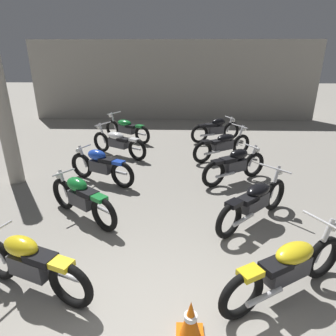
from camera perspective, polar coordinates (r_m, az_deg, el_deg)
The scene contains 13 objects.
back_wall at distance 14.15m, azimuth 1.13°, elevation 16.72°, with size 13.33×0.24×3.60m, color #9E998E.
support_pillar at distance 7.84m, azimuth -29.46°, elevation 8.34°, with size 0.36×0.36×3.20m, color #9E998E.
motorcycle_left_row_0 at distance 4.42m, azimuth -25.57°, elevation -16.62°, with size 1.88×0.81×0.88m.
motorcycle_left_row_1 at distance 5.84m, azimuth -16.68°, elevation -5.60°, with size 1.64×1.27×0.88m.
motorcycle_left_row_2 at distance 7.35m, azimuth -13.12°, elevation 0.53°, with size 1.81×0.98×0.88m.
motorcycle_left_row_3 at distance 9.19m, azimuth -9.80°, elevation 5.04°, with size 1.91×1.23×0.97m.
motorcycle_left_row_4 at distance 10.83m, azimuth -8.17°, elevation 7.69°, with size 1.86×1.31×0.97m.
motorcycle_right_row_0 at distance 4.28m, azimuth 22.49°, elevation -17.63°, with size 1.94×1.19×0.97m.
motorcycle_right_row_1 at distance 5.73m, azimuth 16.69°, elevation -6.22°, with size 1.66×1.56×0.97m.
motorcycle_right_row_2 at distance 7.39m, azimuth 13.08°, elevation 0.65°, with size 1.75×1.11×0.88m.
motorcycle_right_row_3 at distance 8.97m, azimuth 10.79°, elevation 4.55°, with size 1.91×1.23×0.97m.
motorcycle_right_row_4 at distance 10.74m, azimuth 9.42°, elevation 7.53°, with size 1.86×0.85×0.88m.
traffic_cone at distance 3.68m, azimuth 4.44°, elevation -27.75°, with size 0.32×0.32×0.54m.
Camera 1 is at (0.21, -2.23, 3.05)m, focal length 30.98 mm.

